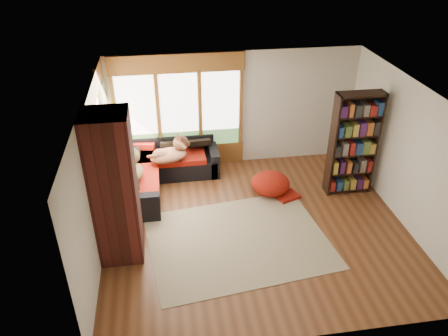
{
  "coord_description": "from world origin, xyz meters",
  "views": [
    {
      "loc": [
        -1.54,
        -6.28,
        5.1
      ],
      "look_at": [
        -0.5,
        0.63,
        0.95
      ],
      "focal_mm": 35.0,
      "sensor_mm": 36.0,
      "label": 1
    }
  ],
  "objects_px": {
    "bookshelf": "(353,144)",
    "dog_tan": "(171,150)",
    "brick_chimney": "(114,189)",
    "sectional_sofa": "(148,174)",
    "area_rug": "(238,240)",
    "pouf": "(271,183)",
    "dog_brindle": "(130,167)"
  },
  "relations": [
    {
      "from": "brick_chimney",
      "to": "dog_brindle",
      "type": "relative_size",
      "value": 2.91
    },
    {
      "from": "sectional_sofa",
      "to": "dog_brindle",
      "type": "height_order",
      "value": "dog_brindle"
    },
    {
      "from": "bookshelf",
      "to": "dog_tan",
      "type": "distance_m",
      "value": 3.7
    },
    {
      "from": "pouf",
      "to": "dog_brindle",
      "type": "distance_m",
      "value": 2.87
    },
    {
      "from": "sectional_sofa",
      "to": "dog_brindle",
      "type": "bearing_deg",
      "value": -125.66
    },
    {
      "from": "pouf",
      "to": "brick_chimney",
      "type": "bearing_deg",
      "value": -153.93
    },
    {
      "from": "sectional_sofa",
      "to": "area_rug",
      "type": "height_order",
      "value": "sectional_sofa"
    },
    {
      "from": "area_rug",
      "to": "pouf",
      "type": "bearing_deg",
      "value": 56.88
    },
    {
      "from": "sectional_sofa",
      "to": "pouf",
      "type": "height_order",
      "value": "sectional_sofa"
    },
    {
      "from": "area_rug",
      "to": "sectional_sofa",
      "type": "bearing_deg",
      "value": 127.33
    },
    {
      "from": "sectional_sofa",
      "to": "bookshelf",
      "type": "xyz_separation_m",
      "value": [
        4.09,
        -0.77,
        0.78
      ]
    },
    {
      "from": "area_rug",
      "to": "bookshelf",
      "type": "height_order",
      "value": "bookshelf"
    },
    {
      "from": "bookshelf",
      "to": "dog_tan",
      "type": "height_order",
      "value": "bookshelf"
    },
    {
      "from": "brick_chimney",
      "to": "sectional_sofa",
      "type": "xyz_separation_m",
      "value": [
        0.45,
        2.05,
        -1.0
      ]
    },
    {
      "from": "brick_chimney",
      "to": "area_rug",
      "type": "height_order",
      "value": "brick_chimney"
    },
    {
      "from": "brick_chimney",
      "to": "pouf",
      "type": "bearing_deg",
      "value": 26.07
    },
    {
      "from": "area_rug",
      "to": "bookshelf",
      "type": "bearing_deg",
      "value": 26.74
    },
    {
      "from": "area_rug",
      "to": "pouf",
      "type": "height_order",
      "value": "pouf"
    },
    {
      "from": "brick_chimney",
      "to": "bookshelf",
      "type": "relative_size",
      "value": 1.2
    },
    {
      "from": "area_rug",
      "to": "dog_tan",
      "type": "relative_size",
      "value": 3.31
    },
    {
      "from": "bookshelf",
      "to": "area_rug",
      "type": "bearing_deg",
      "value": -153.26
    },
    {
      "from": "bookshelf",
      "to": "dog_tan",
      "type": "xyz_separation_m",
      "value": [
        -3.58,
        0.9,
        -0.31
      ]
    },
    {
      "from": "area_rug",
      "to": "dog_brindle",
      "type": "distance_m",
      "value": 2.58
    },
    {
      "from": "area_rug",
      "to": "dog_brindle",
      "type": "xyz_separation_m",
      "value": [
        -1.87,
        1.61,
        0.76
      ]
    },
    {
      "from": "pouf",
      "to": "dog_tan",
      "type": "xyz_separation_m",
      "value": [
        -1.98,
        0.74,
        0.54
      ]
    },
    {
      "from": "dog_tan",
      "to": "bookshelf",
      "type": "bearing_deg",
      "value": -32.96
    },
    {
      "from": "pouf",
      "to": "dog_brindle",
      "type": "height_order",
      "value": "dog_brindle"
    },
    {
      "from": "bookshelf",
      "to": "pouf",
      "type": "distance_m",
      "value": 1.82
    },
    {
      "from": "pouf",
      "to": "dog_tan",
      "type": "height_order",
      "value": "dog_tan"
    },
    {
      "from": "sectional_sofa",
      "to": "dog_tan",
      "type": "height_order",
      "value": "dog_tan"
    },
    {
      "from": "area_rug",
      "to": "pouf",
      "type": "distance_m",
      "value": 1.73
    },
    {
      "from": "bookshelf",
      "to": "dog_brindle",
      "type": "bearing_deg",
      "value": 175.69
    }
  ]
}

